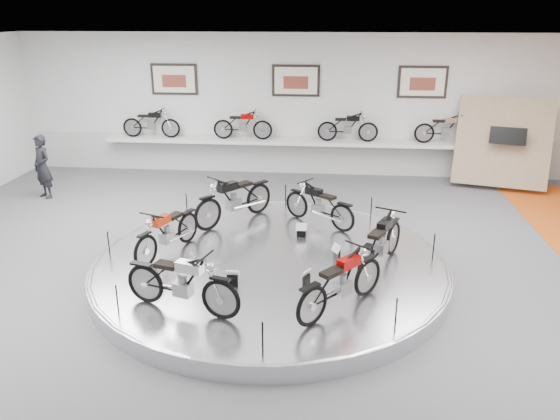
# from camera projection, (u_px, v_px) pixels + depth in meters

# --- Properties ---
(floor) EXTENTS (16.00, 16.00, 0.00)m
(floor) POSITION_uv_depth(u_px,v_px,m) (269.00, 281.00, 9.75)
(floor) COLOR #555557
(floor) RESTS_ON ground
(ceiling) EXTENTS (16.00, 16.00, 0.00)m
(ceiling) POSITION_uv_depth(u_px,v_px,m) (267.00, 49.00, 8.37)
(ceiling) COLOR white
(ceiling) RESTS_ON wall_back
(wall_back) EXTENTS (16.00, 0.00, 16.00)m
(wall_back) POSITION_uv_depth(u_px,v_px,m) (296.00, 105.00, 15.60)
(wall_back) COLOR silver
(wall_back) RESTS_ON floor
(dado_band) EXTENTS (15.68, 0.04, 1.10)m
(dado_band) POSITION_uv_depth(u_px,v_px,m) (295.00, 155.00, 16.08)
(dado_band) COLOR #BCBCBA
(dado_band) RESTS_ON floor
(display_platform) EXTENTS (6.40, 6.40, 0.30)m
(display_platform) POSITION_uv_depth(u_px,v_px,m) (270.00, 267.00, 9.98)
(display_platform) COLOR silver
(display_platform) RESTS_ON floor
(platform_rim) EXTENTS (6.40, 6.40, 0.10)m
(platform_rim) POSITION_uv_depth(u_px,v_px,m) (270.00, 261.00, 9.93)
(platform_rim) COLOR #B2B2BA
(platform_rim) RESTS_ON display_platform
(shelf) EXTENTS (11.00, 0.55, 0.10)m
(shelf) POSITION_uv_depth(u_px,v_px,m) (295.00, 142.00, 15.67)
(shelf) COLOR silver
(shelf) RESTS_ON wall_back
(poster_left) EXTENTS (1.35, 0.06, 0.88)m
(poster_left) POSITION_uv_depth(u_px,v_px,m) (174.00, 79.00, 15.63)
(poster_left) COLOR #EFE9CD
(poster_left) RESTS_ON wall_back
(poster_center) EXTENTS (1.35, 0.06, 0.88)m
(poster_center) POSITION_uv_depth(u_px,v_px,m) (296.00, 81.00, 15.32)
(poster_center) COLOR #EFE9CD
(poster_center) RESTS_ON wall_back
(poster_right) EXTENTS (1.35, 0.06, 0.88)m
(poster_right) POSITION_uv_depth(u_px,v_px,m) (423.00, 82.00, 15.02)
(poster_right) COLOR #EFE9CD
(poster_right) RESTS_ON wall_back
(display_panel) EXTENTS (2.56, 1.52, 2.30)m
(display_panel) POSITION_uv_depth(u_px,v_px,m) (503.00, 142.00, 14.53)
(display_panel) COLOR tan
(display_panel) RESTS_ON floor
(shelf_bike_a) EXTENTS (1.22, 0.43, 0.73)m
(shelf_bike_a) POSITION_uv_depth(u_px,v_px,m) (151.00, 125.00, 15.89)
(shelf_bike_a) COLOR black
(shelf_bike_a) RESTS_ON shelf
(shelf_bike_b) EXTENTS (1.22, 0.43, 0.73)m
(shelf_bike_b) POSITION_uv_depth(u_px,v_px,m) (243.00, 127.00, 15.65)
(shelf_bike_b) COLOR #880301
(shelf_bike_b) RESTS_ON shelf
(shelf_bike_c) EXTENTS (1.22, 0.43, 0.73)m
(shelf_bike_c) POSITION_uv_depth(u_px,v_px,m) (348.00, 129.00, 15.39)
(shelf_bike_c) COLOR black
(shelf_bike_c) RESTS_ON shelf
(shelf_bike_d) EXTENTS (1.22, 0.43, 0.73)m
(shelf_bike_d) POSITION_uv_depth(u_px,v_px,m) (445.00, 131.00, 15.15)
(shelf_bike_d) COLOR #B8B8BE
(shelf_bike_d) RESTS_ON shelf
(bike_a) EXTENTS (1.23, 1.75, 0.97)m
(bike_a) POSITION_uv_depth(u_px,v_px,m) (381.00, 242.00, 9.43)
(bike_a) COLOR black
(bike_a) RESTS_ON display_platform
(bike_b) EXTENTS (1.55, 1.34, 0.90)m
(bike_b) POSITION_uv_depth(u_px,v_px,m) (319.00, 204.00, 11.39)
(bike_b) COLOR black
(bike_b) RESTS_ON display_platform
(bike_c) EXTENTS (1.62, 1.78, 1.05)m
(bike_c) POSITION_uv_depth(u_px,v_px,m) (234.00, 198.00, 11.52)
(bike_c) COLOR black
(bike_c) RESTS_ON display_platform
(bike_d) EXTENTS (1.08, 1.66, 0.92)m
(bike_d) POSITION_uv_depth(u_px,v_px,m) (167.00, 231.00, 9.98)
(bike_d) COLOR #B2280A
(bike_d) RESTS_ON display_platform
(bike_e) EXTENTS (1.73, 1.02, 0.96)m
(bike_e) POSITION_uv_depth(u_px,v_px,m) (181.00, 282.00, 8.07)
(bike_e) COLOR #B8B8BE
(bike_e) RESTS_ON display_platform
(bike_f) EXTENTS (1.48, 1.59, 0.95)m
(bike_f) POSITION_uv_depth(u_px,v_px,m) (341.00, 281.00, 8.09)
(bike_f) COLOR #880301
(bike_f) RESTS_ON display_platform
(visitor) EXTENTS (0.71, 0.65, 1.63)m
(visitor) POSITION_uv_depth(u_px,v_px,m) (43.00, 167.00, 13.87)
(visitor) COLOR black
(visitor) RESTS_ON floor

